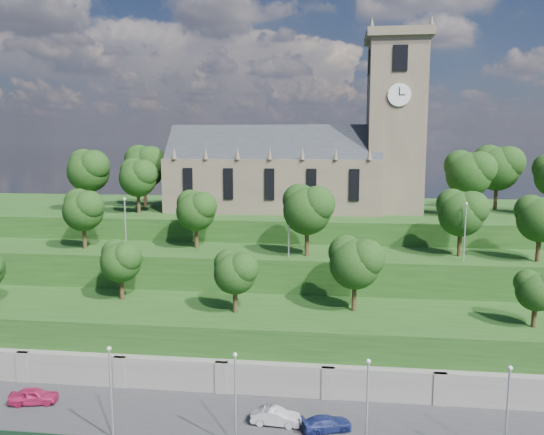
# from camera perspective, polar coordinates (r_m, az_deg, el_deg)

# --- Properties ---
(retaining_wall) EXTENTS (160.00, 2.10, 5.00)m
(retaining_wall) POSITION_cam_1_polar(r_m,az_deg,el_deg) (52.78, 0.33, -17.73)
(retaining_wall) COLOR slate
(retaining_wall) RESTS_ON ground
(embankment_lower) EXTENTS (160.00, 12.00, 8.00)m
(embankment_lower) POSITION_cam_1_polar(r_m,az_deg,el_deg) (57.65, 1.03, -13.78)
(embankment_lower) COLOR #1C4015
(embankment_lower) RESTS_ON ground
(embankment_upper) EXTENTS (160.00, 10.00, 12.00)m
(embankment_upper) POSITION_cam_1_polar(r_m,az_deg,el_deg) (67.32, 2.00, -8.71)
(embankment_upper) COLOR #1C4015
(embankment_upper) RESTS_ON ground
(hilltop) EXTENTS (160.00, 32.00, 15.00)m
(hilltop) POSITION_cam_1_polar(r_m,az_deg,el_deg) (87.25, 3.17, -3.77)
(hilltop) COLOR #1C4015
(hilltop) RESTS_ON ground
(church) EXTENTS (38.60, 12.35, 27.60)m
(church) POSITION_cam_1_polar(r_m,az_deg,el_deg) (81.36, 3.63, 6.03)
(church) COLOR brown
(church) RESTS_ON hilltop
(trees_lower) EXTENTS (71.12, 8.39, 7.89)m
(trees_lower) POSITION_cam_1_polar(r_m,az_deg,el_deg) (55.16, 3.27, -5.35)
(trees_lower) COLOR #342314
(trees_lower) RESTS_ON embankment_lower
(trees_upper) EXTENTS (60.33, 8.38, 8.60)m
(trees_upper) POSITION_cam_1_polar(r_m,az_deg,el_deg) (63.87, 4.73, 0.81)
(trees_upper) COLOR #342314
(trees_upper) RESTS_ON embankment_upper
(trees_hilltop) EXTENTS (75.41, 16.09, 10.07)m
(trees_hilltop) POSITION_cam_1_polar(r_m,az_deg,el_deg) (80.31, 4.62, 5.22)
(trees_hilltop) COLOR #342314
(trees_hilltop) RESTS_ON hilltop
(lamp_posts_promenade) EXTENTS (60.36, 0.36, 7.70)m
(lamp_posts_promenade) POSITION_cam_1_polar(r_m,az_deg,el_deg) (42.90, -3.97, -18.30)
(lamp_posts_promenade) COLOR #B2B2B7
(lamp_posts_promenade) RESTS_ON promenade
(lamp_posts_upper) EXTENTS (40.36, 0.36, 6.81)m
(lamp_posts_upper) POSITION_cam_1_polar(r_m,az_deg,el_deg) (62.17, 1.81, -0.67)
(lamp_posts_upper) COLOR #B2B2B7
(lamp_posts_upper) RESTS_ON embankment_upper
(car_left) EXTENTS (4.51, 2.59, 1.44)m
(car_left) POSITION_cam_1_polar(r_m,az_deg,el_deg) (55.05, -24.24, -17.09)
(car_left) COLOR #A71B4A
(car_left) RESTS_ON promenade
(car_middle) EXTENTS (4.21, 1.65, 1.37)m
(car_middle) POSITION_cam_1_polar(r_m,az_deg,el_deg) (47.49, 0.41, -20.62)
(car_middle) COLOR #A2A3A6
(car_middle) RESTS_ON promenade
(car_right) EXTENTS (4.52, 2.96, 1.22)m
(car_right) POSITION_cam_1_polar(r_m,az_deg,el_deg) (46.91, 5.91, -21.17)
(car_right) COLOR navy
(car_right) RESTS_ON promenade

